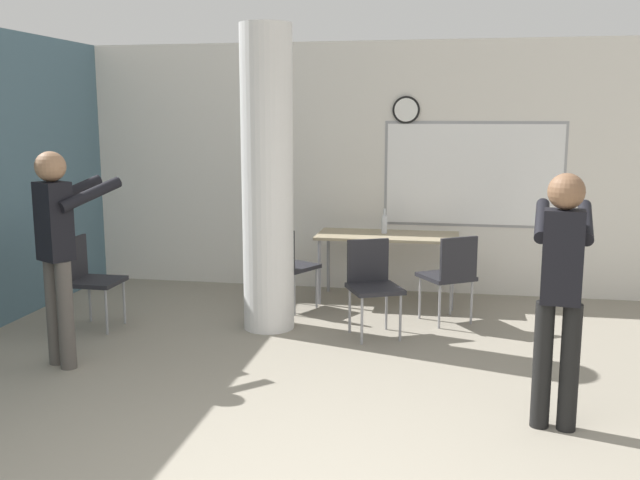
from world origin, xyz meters
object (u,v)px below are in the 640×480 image
chair_table_left (288,262)px  person_watching_back (58,242)px  chair_table_right (450,272)px  folding_table (388,239)px  chair_table_front (372,280)px  person_playing_side (561,281)px  bottle_on_table (384,224)px  chair_by_left_wall (89,275)px

chair_table_left → person_watching_back: size_ratio=0.50×
chair_table_right → person_watching_back: (-3.05, -1.74, 0.50)m
person_watching_back → folding_table: bearing=46.4°
chair_table_front → person_watching_back: size_ratio=0.50×
person_playing_side → folding_table: bearing=114.3°
chair_table_right → bottle_on_table: bearing=131.0°
folding_table → person_playing_side: bearing=-65.7°
chair_table_right → person_watching_back: bearing=-150.2°
chair_table_left → person_playing_side: (2.32, -2.41, 0.46)m
chair_by_left_wall → chair_table_right: bearing=12.7°
folding_table → person_watching_back: size_ratio=0.87×
chair_by_left_wall → person_watching_back: person_watching_back is taller
chair_table_right → chair_table_front: same height
chair_table_left → chair_table_right: 1.65m
chair_table_left → chair_table_right: (1.64, -0.17, 0.00)m
folding_table → chair_table_left: (-0.97, -0.58, -0.17)m
person_playing_side → person_watching_back: bearing=172.5°
chair_table_left → chair_table_front: 1.16m
folding_table → bottle_on_table: bottle_on_table is taller
bottle_on_table → chair_table_front: bearing=-89.2°
bottle_on_table → folding_table: bearing=-58.0°
chair_table_left → chair_table_front: (0.95, -0.66, 0.00)m
chair_table_left → chair_by_left_wall: size_ratio=1.00×
folding_table → person_watching_back: (-2.37, -2.50, 0.34)m
chair_table_left → chair_table_front: bearing=-35.0°
bottle_on_table → person_playing_side: person_playing_side is taller
bottle_on_table → chair_table_front: size_ratio=0.31×
bottle_on_table → chair_table_right: bottle_on_table is taller
chair_table_front → chair_table_left: bearing=145.0°
bottle_on_table → chair_table_right: bearing=-49.0°
chair_by_left_wall → person_playing_side: 4.31m
bottle_on_table → person_playing_side: 3.36m
person_watching_back → bottle_on_table: bearing=47.8°
chair_table_right → chair_table_left: bearing=174.0°
person_watching_back → person_playing_side: 3.76m
bottle_on_table → chair_by_left_wall: (-2.63, -1.58, -0.32)m
person_watching_back → person_playing_side: person_watching_back is taller
bottle_on_table → chair_by_left_wall: bottle_on_table is taller
chair_table_right → chair_by_left_wall: 3.43m
chair_by_left_wall → chair_table_front: 2.66m
person_watching_back → person_playing_side: size_ratio=1.04×
chair_table_right → chair_table_front: 0.85m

